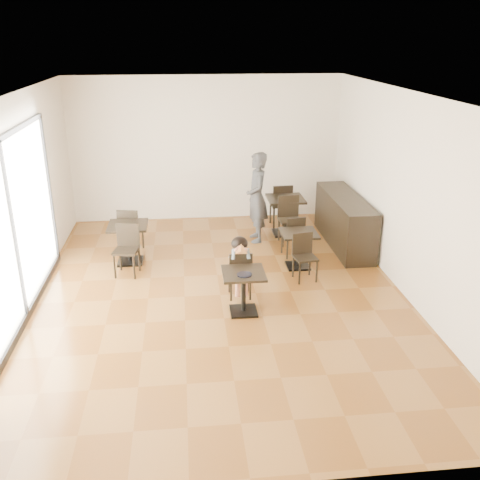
{
  "coord_description": "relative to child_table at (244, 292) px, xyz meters",
  "views": [
    {
      "loc": [
        -0.52,
        -7.85,
        4.01
      ],
      "look_at": [
        0.31,
        -0.12,
        1.0
      ],
      "focal_mm": 40.0,
      "sensor_mm": 36.0,
      "label": 1
    }
  ],
  "objects": [
    {
      "name": "storefront_window",
      "position": [
        -3.28,
        0.12,
        1.06
      ],
      "size": [
        0.04,
        4.5,
        2.6
      ],
      "primitive_type": "cube",
      "color": "white",
      "rests_on": "floor"
    },
    {
      "name": "wall_left",
      "position": [
        -3.31,
        0.62,
        1.26
      ],
      "size": [
        0.01,
        8.0,
        3.2
      ],
      "primitive_type": "cube",
      "color": "silver",
      "rests_on": "floor"
    },
    {
      "name": "chair_mid_b",
      "position": [
        1.19,
        1.05,
        0.07
      ],
      "size": [
        0.42,
        0.42,
        0.81
      ],
      "primitive_type": null,
      "rotation": [
        0.0,
        0.0,
        0.16
      ],
      "color": "black",
      "rests_on": "floor"
    },
    {
      "name": "chair_mid_a",
      "position": [
        1.19,
        2.15,
        0.07
      ],
      "size": [
        0.42,
        0.42,
        0.81
      ],
      "primitive_type": null,
      "rotation": [
        0.0,
        0.0,
        3.3
      ],
      "color": "black",
      "rests_on": "floor"
    },
    {
      "name": "wall_right",
      "position": [
        2.69,
        0.62,
        1.26
      ],
      "size": [
        0.01,
        8.0,
        3.2
      ],
      "primitive_type": "cube",
      "color": "silver",
      "rests_on": "floor"
    },
    {
      "name": "chair_back_b",
      "position": [
        1.27,
        2.79,
        0.14
      ],
      "size": [
        0.46,
        0.46,
        0.96
      ],
      "primitive_type": null,
      "rotation": [
        0.0,
        0.0,
        0.05
      ],
      "color": "black",
      "rests_on": "floor"
    },
    {
      "name": "cafe_table_mid",
      "position": [
        1.19,
        1.6,
        0.0
      ],
      "size": [
        0.73,
        0.73,
        0.68
      ],
      "primitive_type": null,
      "rotation": [
        0.0,
        0.0,
        0.16
      ],
      "color": "black",
      "rests_on": "floor"
    },
    {
      "name": "chair_left_b",
      "position": [
        -1.89,
        1.6,
        0.11
      ],
      "size": [
        0.47,
        0.47,
        0.9
      ],
      "primitive_type": null,
      "rotation": [
        0.0,
        0.0,
        -0.19
      ],
      "color": "black",
      "rests_on": "floor"
    },
    {
      "name": "wall_back",
      "position": [
        -0.31,
        4.62,
        1.26
      ],
      "size": [
        6.0,
        0.01,
        3.2
      ],
      "primitive_type": "cube",
      "color": "silver",
      "rests_on": "floor"
    },
    {
      "name": "ceiling",
      "position": [
        -0.31,
        0.62,
        2.86
      ],
      "size": [
        6.0,
        8.0,
        0.01
      ],
      "primitive_type": "cube",
      "color": "white",
      "rests_on": "floor"
    },
    {
      "name": "chair_left_a",
      "position": [
        -1.89,
        2.7,
        0.11
      ],
      "size": [
        0.47,
        0.47,
        0.9
      ],
      "primitive_type": null,
      "rotation": [
        0.0,
        0.0,
        2.95
      ],
      "color": "black",
      "rests_on": "floor"
    },
    {
      "name": "chair_back_a",
      "position": [
        1.27,
        3.89,
        0.14
      ],
      "size": [
        0.46,
        0.46,
        0.96
      ],
      "primitive_type": null,
      "rotation": [
        0.0,
        0.0,
        3.19
      ],
      "color": "black",
      "rests_on": "floor"
    },
    {
      "name": "service_counter",
      "position": [
        2.34,
        2.62,
        0.16
      ],
      "size": [
        0.6,
        2.4,
        1.0
      ],
      "primitive_type": "cube",
      "color": "black",
      "rests_on": "floor"
    },
    {
      "name": "floor",
      "position": [
        -0.31,
        0.62,
        -0.34
      ],
      "size": [
        6.0,
        8.0,
        0.01
      ],
      "primitive_type": "cube",
      "color": "brown",
      "rests_on": "ground"
    },
    {
      "name": "cafe_table_back",
      "position": [
        1.27,
        3.34,
        0.06
      ],
      "size": [
        0.8,
        0.8,
        0.8
      ],
      "primitive_type": null,
      "rotation": [
        0.0,
        0.0,
        0.05
      ],
      "color": "black",
      "rests_on": "floor"
    },
    {
      "name": "child",
      "position": [
        0.0,
        0.55,
        0.17
      ],
      "size": [
        0.37,
        0.51,
        1.02
      ],
      "primitive_type": null,
      "color": "slate",
      "rests_on": "child_chair"
    },
    {
      "name": "pizza_slice",
      "position": [
        0.0,
        0.36,
        0.55
      ],
      "size": [
        0.24,
        0.18,
        0.05
      ],
      "primitive_type": null,
      "color": "#D9B86C",
      "rests_on": "child"
    },
    {
      "name": "cafe_table_left",
      "position": [
        -1.89,
        2.15,
        0.04
      ],
      "size": [
        0.83,
        0.83,
        0.75
      ],
      "primitive_type": null,
      "rotation": [
        0.0,
        0.0,
        -0.19
      ],
      "color": "black",
      "rests_on": "floor"
    },
    {
      "name": "plate",
      "position": [
        0.0,
        -0.1,
        0.34
      ],
      "size": [
        0.23,
        0.23,
        0.01
      ],
      "primitive_type": "cylinder",
      "color": "black",
      "rests_on": "child_table"
    },
    {
      "name": "child_chair",
      "position": [
        0.0,
        0.55,
        0.07
      ],
      "size": [
        0.37,
        0.37,
        0.81
      ],
      "primitive_type": null,
      "rotation": [
        0.0,
        0.0,
        3.14
      ],
      "color": "black",
      "rests_on": "floor"
    },
    {
      "name": "child_table",
      "position": [
        0.0,
        0.0,
        0.0
      ],
      "size": [
        0.64,
        0.64,
        0.68
      ],
      "primitive_type": null,
      "color": "black",
      "rests_on": "floor"
    },
    {
      "name": "adult_patron",
      "position": [
        0.62,
        3.04,
        0.58
      ],
      "size": [
        0.47,
        0.69,
        1.84
      ],
      "primitive_type": "imported",
      "rotation": [
        0.0,
        0.0,
        -1.52
      ],
      "color": "#3C3D41",
      "rests_on": "floor"
    },
    {
      "name": "wall_front",
      "position": [
        -0.31,
        -3.38,
        1.26
      ],
      "size": [
        6.0,
        0.01,
        3.2
      ],
      "primitive_type": "cube",
      "color": "silver",
      "rests_on": "floor"
    }
  ]
}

